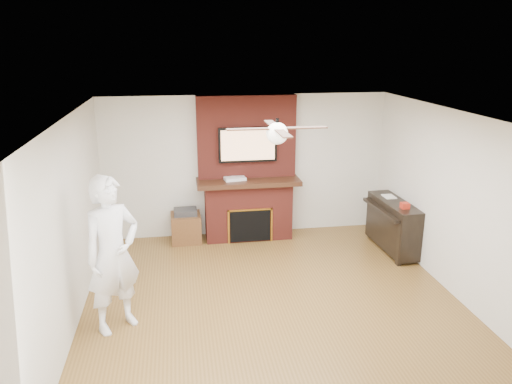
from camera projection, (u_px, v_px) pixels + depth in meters
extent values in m
cube|color=brown|center=(275.00, 313.00, 6.62)|extent=(5.36, 5.86, 0.18)
cube|color=white|center=(277.00, 111.00, 5.84)|extent=(5.36, 5.86, 0.18)
cube|color=beige|center=(245.00, 165.00, 8.91)|extent=(5.36, 0.18, 2.50)
cube|color=beige|center=(354.00, 352.00, 3.55)|extent=(5.36, 0.18, 2.50)
cube|color=beige|center=(60.00, 230.00, 5.84)|extent=(0.18, 5.86, 2.50)
cube|color=beige|center=(467.00, 208.00, 6.62)|extent=(0.18, 5.86, 2.50)
cube|color=maroon|center=(248.00, 210.00, 8.81)|extent=(1.50, 0.50, 1.00)
cube|color=black|center=(248.00, 181.00, 8.63)|extent=(1.78, 0.64, 0.08)
cube|color=maroon|center=(246.00, 137.00, 8.58)|extent=(1.70, 0.20, 1.42)
cube|color=black|center=(250.00, 226.00, 8.63)|extent=(0.70, 0.06, 0.55)
cube|color=#BF8C2D|center=(250.00, 210.00, 8.54)|extent=(0.78, 0.02, 0.03)
cube|color=#BF8C2D|center=(229.00, 227.00, 8.56)|extent=(0.03, 0.02, 0.61)
cube|color=#BF8C2D|center=(272.00, 225.00, 8.68)|extent=(0.03, 0.02, 0.61)
cube|color=black|center=(248.00, 145.00, 8.47)|extent=(1.00, 0.07, 0.60)
cube|color=#E8AD7A|center=(248.00, 145.00, 8.44)|extent=(0.92, 0.01, 0.52)
cylinder|color=black|center=(277.00, 124.00, 5.89)|extent=(0.04, 0.04, 0.14)
sphere|color=white|center=(277.00, 133.00, 5.92)|extent=(0.26, 0.26, 0.26)
cube|color=black|center=(304.00, 128.00, 5.95)|extent=(0.55, 0.11, 0.01)
cube|color=black|center=(272.00, 124.00, 6.21)|extent=(0.11, 0.55, 0.01)
cube|color=black|center=(250.00, 129.00, 5.85)|extent=(0.55, 0.11, 0.01)
cube|color=black|center=(283.00, 133.00, 5.59)|extent=(0.11, 0.55, 0.01)
imported|color=silver|center=(113.00, 255.00, 5.87)|extent=(0.85, 0.80, 1.93)
cube|color=#4F2E16|center=(186.00, 228.00, 8.70)|extent=(0.52, 0.52, 0.49)
cube|color=#292A2C|center=(185.00, 212.00, 8.62)|extent=(0.40, 0.32, 0.10)
cube|color=black|center=(393.00, 224.00, 8.27)|extent=(0.43, 1.32, 0.80)
cube|color=black|center=(400.00, 244.00, 7.73)|extent=(0.06, 0.10, 0.70)
cube|color=black|center=(372.00, 219.00, 8.83)|extent=(0.06, 0.10, 0.70)
cube|color=black|center=(382.00, 210.00, 8.16)|extent=(0.19, 1.21, 0.05)
cube|color=silver|center=(389.00, 196.00, 8.39)|extent=(0.18, 0.25, 0.01)
cube|color=#AB2515|center=(405.00, 206.00, 7.81)|extent=(0.12, 0.12, 0.09)
cube|color=silver|center=(235.00, 179.00, 8.55)|extent=(0.39, 0.26, 0.05)
cylinder|color=#CA4A17|center=(240.00, 237.00, 8.80)|extent=(0.07, 0.07, 0.11)
cylinder|color=#2F7636|center=(244.00, 238.00, 8.78)|extent=(0.08, 0.08, 0.08)
cylinder|color=beige|center=(259.00, 236.00, 8.82)|extent=(0.07, 0.07, 0.11)
cylinder|color=navy|center=(259.00, 238.00, 8.78)|extent=(0.06, 0.06, 0.07)
cylinder|color=#487A30|center=(247.00, 238.00, 8.79)|extent=(0.08, 0.08, 0.08)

